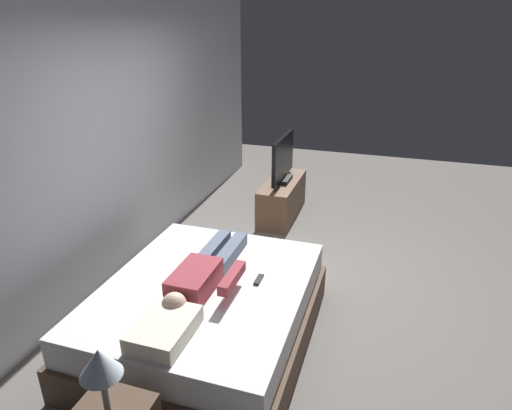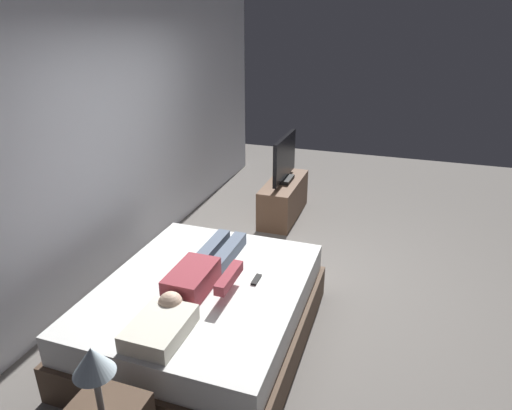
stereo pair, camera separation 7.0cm
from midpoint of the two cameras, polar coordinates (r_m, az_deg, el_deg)
The scene contains 9 objects.
ground_plane at distance 4.41m, azimuth 5.10°, elevation -11.19°, with size 10.00×10.00×0.00m, color slate.
back_wall at distance 4.90m, azimuth -15.70°, elevation 9.51°, with size 6.40×0.10×2.80m, color silver.
bed at distance 3.72m, azimuth -6.86°, elevation -13.59°, with size 1.93×1.60×0.54m.
pillow at distance 3.07m, azimuth -12.29°, elevation -15.20°, with size 0.48×0.34×0.12m, color silver.
person at distance 3.55m, azimuth -7.28°, elevation -8.60°, with size 1.26×0.46×0.18m.
remote at distance 3.58m, azimuth -0.21°, elevation -9.49°, with size 0.15×0.04×0.02m, color black.
tv_stand at distance 5.89m, azimuth 2.99°, elevation 0.80°, with size 1.10×0.40×0.50m, color brown.
tv at distance 5.71m, azimuth 3.10°, elevation 5.78°, with size 0.88×0.20×0.59m.
lamp at distance 2.53m, azimuth -20.10°, elevation -18.51°, with size 0.22×0.22×0.42m.
Camera 1 is at (-3.59, -0.71, 2.47)m, focal length 31.33 mm.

